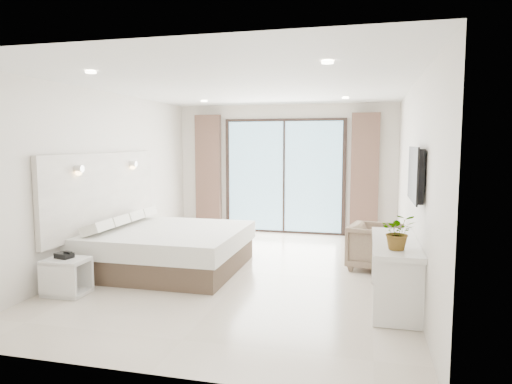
# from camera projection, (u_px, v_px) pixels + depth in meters

# --- Properties ---
(ground) EXTENTS (6.20, 6.20, 0.00)m
(ground) POSITION_uv_depth(u_px,v_px,m) (247.00, 272.00, 6.76)
(ground) COLOR beige
(ground) RESTS_ON ground
(room_shell) EXTENTS (4.62, 6.22, 2.72)m
(room_shell) POSITION_uv_depth(u_px,v_px,m) (246.00, 163.00, 7.33)
(room_shell) COLOR silver
(room_shell) RESTS_ON ground
(bed) EXTENTS (2.20, 2.09, 0.75)m
(bed) POSITION_uv_depth(u_px,v_px,m) (167.00, 248.00, 6.89)
(bed) COLOR brown
(bed) RESTS_ON ground
(nightstand) EXTENTS (0.51, 0.42, 0.46)m
(nightstand) POSITION_uv_depth(u_px,v_px,m) (67.00, 277.00, 5.73)
(nightstand) COLOR white
(nightstand) RESTS_ON ground
(phone) EXTENTS (0.23, 0.20, 0.07)m
(phone) POSITION_uv_depth(u_px,v_px,m) (64.00, 255.00, 5.73)
(phone) COLOR black
(phone) RESTS_ON nightstand
(console_desk) EXTENTS (0.51, 1.64, 0.77)m
(console_desk) POSITION_uv_depth(u_px,v_px,m) (395.00, 258.00, 5.34)
(console_desk) COLOR white
(console_desk) RESTS_ON ground
(plant) EXTENTS (0.36, 0.39, 0.30)m
(plant) POSITION_uv_depth(u_px,v_px,m) (398.00, 236.00, 4.84)
(plant) COLOR #33662D
(plant) RESTS_ON console_desk
(armchair) EXTENTS (0.83, 0.86, 0.76)m
(armchair) POSITION_uv_depth(u_px,v_px,m) (376.00, 244.00, 6.87)
(armchair) COLOR #7E7053
(armchair) RESTS_ON ground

